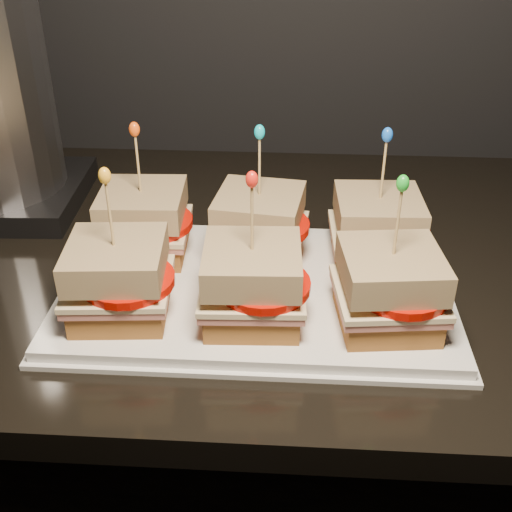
{
  "coord_description": "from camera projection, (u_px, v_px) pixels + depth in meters",
  "views": [
    {
      "loc": [
        0.47,
        0.96,
        1.37
      ],
      "look_at": [
        0.43,
        1.56,
        1.0
      ],
      "focal_mm": 45.0,
      "sensor_mm": 36.0,
      "label": 1
    }
  ],
  "objects": [
    {
      "name": "cabinet",
      "position": [
        303.0,
        498.0,
        1.08
      ],
      "size": [
        2.16,
        0.63,
        0.91
      ],
      "primitive_type": "cube",
      "color": "black",
      "rests_on": "ground"
    },
    {
      "name": "granite_slab",
      "position": [
        317.0,
        260.0,
        0.84
      ],
      "size": [
        2.2,
        0.67,
        0.04
      ],
      "primitive_type": "cube",
      "color": "black",
      "rests_on": "cabinet"
    },
    {
      "name": "platter",
      "position": [
        256.0,
        291.0,
        0.73
      ],
      "size": [
        0.43,
        0.27,
        0.02
      ],
      "primitive_type": "cube",
      "color": "white",
      "rests_on": "granite_slab"
    },
    {
      "name": "platter_rim",
      "position": [
        256.0,
        295.0,
        0.73
      ],
      "size": [
        0.45,
        0.28,
        0.01
      ],
      "primitive_type": "cube",
      "color": "white",
      "rests_on": "granite_slab"
    },
    {
      "name": "sandwich_0_bread_bot",
      "position": [
        146.0,
        243.0,
        0.78
      ],
      "size": [
        0.1,
        0.1,
        0.03
      ],
      "primitive_type": "cube",
      "rotation": [
        0.0,
        0.0,
        0.05
      ],
      "color": "brown",
      "rests_on": "platter"
    },
    {
      "name": "sandwich_0_ham",
      "position": [
        145.0,
        230.0,
        0.77
      ],
      "size": [
        0.11,
        0.1,
        0.01
      ],
      "primitive_type": "cube",
      "rotation": [
        0.0,
        0.0,
        0.05
      ],
      "color": "#BD6558",
      "rests_on": "sandwich_0_bread_bot"
    },
    {
      "name": "sandwich_0_cheese",
      "position": [
        144.0,
        225.0,
        0.77
      ],
      "size": [
        0.11,
        0.11,
        0.01
      ],
      "primitive_type": "cube",
      "rotation": [
        0.0,
        0.0,
        0.05
      ],
      "color": "beige",
      "rests_on": "sandwich_0_ham"
    },
    {
      "name": "sandwich_0_tomato",
      "position": [
        153.0,
        222.0,
        0.76
      ],
      "size": [
        0.09,
        0.09,
        0.01
      ],
      "primitive_type": "cylinder",
      "color": "#C20F03",
      "rests_on": "sandwich_0_cheese"
    },
    {
      "name": "sandwich_0_bread_top",
      "position": [
        142.0,
        204.0,
        0.75
      ],
      "size": [
        0.1,
        0.1,
        0.03
      ],
      "primitive_type": "cube",
      "rotation": [
        0.0,
        0.0,
        0.05
      ],
      "color": "#593011",
      "rests_on": "sandwich_0_tomato"
    },
    {
      "name": "sandwich_0_pick",
      "position": [
        138.0,
        167.0,
        0.73
      ],
      "size": [
        0.0,
        0.0,
        0.09
      ],
      "primitive_type": "cylinder",
      "color": "tan",
      "rests_on": "sandwich_0_bread_top"
    },
    {
      "name": "sandwich_0_frill",
      "position": [
        134.0,
        129.0,
        0.7
      ],
      "size": [
        0.01,
        0.01,
        0.02
      ],
      "primitive_type": "ellipsoid",
      "color": "#FC530F",
      "rests_on": "sandwich_0_pick"
    },
    {
      "name": "sandwich_1_bread_bot",
      "position": [
        259.0,
        246.0,
        0.77
      ],
      "size": [
        0.11,
        0.11,
        0.03
      ],
      "primitive_type": "cube",
      "rotation": [
        0.0,
        0.0,
        -0.13
      ],
      "color": "brown",
      "rests_on": "platter"
    },
    {
      "name": "sandwich_1_ham",
      "position": [
        259.0,
        234.0,
        0.76
      ],
      "size": [
        0.12,
        0.11,
        0.01
      ],
      "primitive_type": "cube",
      "rotation": [
        0.0,
        0.0,
        -0.13
      ],
      "color": "#BD6558",
      "rests_on": "sandwich_1_bread_bot"
    },
    {
      "name": "sandwich_1_cheese",
      "position": [
        259.0,
        229.0,
        0.76
      ],
      "size": [
        0.12,
        0.12,
        0.01
      ],
      "primitive_type": "cube",
      "rotation": [
        0.0,
        0.0,
        -0.13
      ],
      "color": "beige",
      "rests_on": "sandwich_1_ham"
    },
    {
      "name": "sandwich_1_tomato",
      "position": [
        269.0,
        226.0,
        0.75
      ],
      "size": [
        0.09,
        0.09,
        0.01
      ],
      "primitive_type": "cylinder",
      "color": "#C20F03",
      "rests_on": "sandwich_1_cheese"
    },
    {
      "name": "sandwich_1_bread_top",
      "position": [
        259.0,
        207.0,
        0.74
      ],
      "size": [
        0.11,
        0.11,
        0.03
      ],
      "primitive_type": "cube",
      "rotation": [
        0.0,
        0.0,
        -0.13
      ],
      "color": "#593011",
      "rests_on": "sandwich_1_tomato"
    },
    {
      "name": "sandwich_1_pick",
      "position": [
        259.0,
        170.0,
        0.72
      ],
      "size": [
        0.0,
        0.0,
        0.09
      ],
      "primitive_type": "cylinder",
      "color": "tan",
      "rests_on": "sandwich_1_bread_top"
    },
    {
      "name": "sandwich_1_frill",
      "position": [
        260.0,
        132.0,
        0.7
      ],
      "size": [
        0.01,
        0.01,
        0.02
      ],
      "primitive_type": "ellipsoid",
      "color": "#0AB2C6",
      "rests_on": "sandwich_1_pick"
    },
    {
      "name": "sandwich_2_bread_bot",
      "position": [
        374.0,
        250.0,
        0.76
      ],
      "size": [
        0.1,
        0.1,
        0.03
      ],
      "primitive_type": "cube",
      "rotation": [
        0.0,
        0.0,
        0.04
      ],
      "color": "brown",
      "rests_on": "platter"
    },
    {
      "name": "sandwich_2_ham",
      "position": [
        376.0,
        237.0,
        0.75
      ],
      "size": [
        0.11,
        0.1,
        0.01
      ],
      "primitive_type": "cube",
      "rotation": [
        0.0,
        0.0,
        0.04
      ],
      "color": "#BD6558",
      "rests_on": "sandwich_2_bread_bot"
    },
    {
      "name": "sandwich_2_cheese",
      "position": [
        376.0,
        232.0,
        0.75
      ],
      "size": [
        0.11,
        0.11,
        0.01
      ],
      "primitive_type": "cube",
      "rotation": [
        0.0,
        0.0,
        0.04
      ],
      "color": "beige",
      "rests_on": "sandwich_2_ham"
    },
    {
      "name": "sandwich_2_tomato",
      "position": [
        388.0,
        229.0,
        0.74
      ],
      "size": [
        0.09,
        0.09,
        0.01
      ],
      "primitive_type": "cylinder",
      "color": "#C20F03",
      "rests_on": "sandwich_2_cheese"
    },
    {
      "name": "sandwich_2_bread_top",
      "position": [
        379.0,
        211.0,
        0.74
      ],
      "size": [
        0.1,
        0.1,
        0.03
      ],
      "primitive_type": "cube",
      "rotation": [
        0.0,
        0.0,
        0.04
      ],
      "color": "#593011",
      "rests_on": "sandwich_2_tomato"
    },
    {
      "name": "sandwich_2_pick",
      "position": [
        383.0,
        173.0,
        0.71
      ],
      "size": [
        0.0,
        0.0,
        0.09
      ],
      "primitive_type": "cylinder",
      "color": "tan",
      "rests_on": "sandwich_2_bread_top"
    },
    {
      "name": "sandwich_2_frill",
      "position": [
        387.0,
        135.0,
        0.69
      ],
      "size": [
        0.01,
        0.01,
        0.02
      ],
      "primitive_type": "ellipsoid",
      "color": "blue",
      "rests_on": "sandwich_2_pick"
    },
    {
      "name": "sandwich_3_bread_bot",
      "position": [
        121.0,
        302.0,
        0.67
      ],
      "size": [
        0.1,
        0.1,
        0.03
      ],
      "primitive_type": "cube",
      "rotation": [
        0.0,
        0.0,
        0.08
      ],
      "color": "brown",
      "rests_on": "platter"
    },
    {
      "name": "sandwich_3_ham",
      "position": [
        120.0,
        288.0,
        0.66
      ],
      "size": [
        0.11,
        0.11,
        0.01
      ],
      "primitive_type": "cube",
      "rotation": [
        0.0,
        0.0,
        0.08
      ],
      "color": "#BD6558",
      "rests_on": "sandwich_3_bread_bot"
    },
    {
      "name": "sandwich_3_cheese",
      "position": [
        119.0,
        283.0,
        0.66
      ],
      "size": [
        0.11,
        0.11,
        0.01
      ],
      "primitive_type": "cube",
      "rotation": [
        0.0,
        0.0,
        0.08
      ],
      "color": "beige",
      "rests_on": "sandwich_3_ham"
    },
    {
      "name": "sandwich_3_tomato",
      "position": [
        128.0,
        280.0,
        0.65
      ],
      "size": [
        0.09,
        0.09,
        0.01
      ],
      "primitive_type": "cylinder",
      "color": "#C20F03",
      "rests_on": "sandwich_3_cheese"
    },
    {
      "name": "sandwich_3_bread_top",
      "position": [
        116.0,
        259.0,
        0.64
      ],
      "size": [
        0.1,
        0.1,
        0.03
      ],
      "primitive_type": "cube",
      "rotation": [
        0.0,
        0.0,
        0.08
      ],
      "color": "#593011",
      "rests_on": "sandwich_3_tomato"
    },
    {
      "name": "sandwich_3_pick",
      "position": [
        110.0,
        218.0,
        0.62
      ],
      "size": [
        0.0,
        0.0,
        0.09
      ],
      "primitive_type": "cylinder",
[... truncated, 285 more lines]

